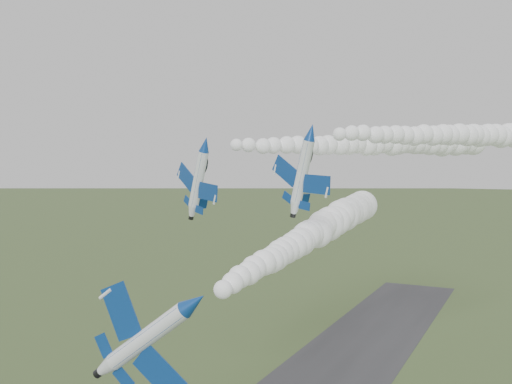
# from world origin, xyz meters

# --- Properties ---
(jet_lead) EXTENTS (7.14, 13.76, 9.14)m
(jet_lead) POSITION_xyz_m (11.30, -6.54, 31.91)
(jet_lead) COLOR white
(smoke_trail_jet_lead) EXTENTS (11.64, 61.18, 5.43)m
(smoke_trail_jet_lead) POSITION_xyz_m (9.34, 27.28, 33.97)
(smoke_trail_jet_lead) COLOR white
(jet_pair_left) EXTENTS (9.85, 11.91, 4.13)m
(jet_pair_left) POSITION_xyz_m (-4.60, 21.25, 46.33)
(jet_pair_left) COLOR white
(smoke_trail_jet_pair_left) EXTENTS (35.30, 69.78, 5.48)m
(smoke_trail_jet_pair_left) POSITION_xyz_m (10.69, 58.02, 47.30)
(smoke_trail_jet_pair_left) COLOR white
(jet_pair_right) EXTENTS (10.10, 12.06, 3.93)m
(jet_pair_right) POSITION_xyz_m (11.29, 20.79, 47.63)
(jet_pair_right) COLOR white
(smoke_trail_jet_pair_right) EXTENTS (32.18, 67.97, 4.88)m
(smoke_trail_jet_pair_right) POSITION_xyz_m (26.53, 56.64, 48.43)
(smoke_trail_jet_pair_right) COLOR white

